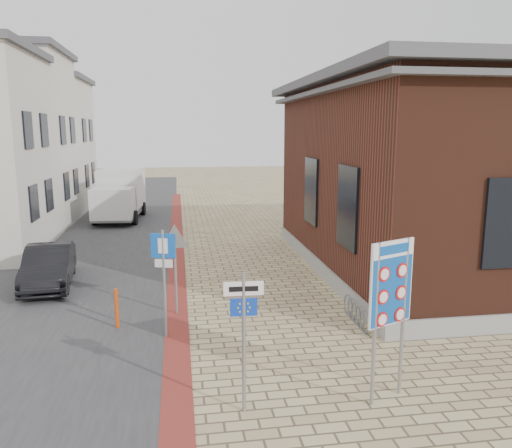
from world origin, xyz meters
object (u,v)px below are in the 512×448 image
object	(u,v)px
sedan	(49,266)
essen_sign	(244,320)
box_truck	(120,194)
border_sign	(391,286)
parking_sign	(164,265)
bollard	(117,309)

from	to	relation	value
sedan	essen_sign	xyz separation A→B (m)	(5.29, -8.34, 1.07)
sedan	box_truck	world-z (taller)	box_truck
border_sign	parking_sign	xyz separation A→B (m)	(-4.15, 3.50, -0.37)
sedan	border_sign	size ratio (longest dim) A/B	1.29
box_truck	essen_sign	bearing A→B (deg)	-73.96
essen_sign	parking_sign	world-z (taller)	parking_sign
bollard	border_sign	bearing A→B (deg)	-38.56
border_sign	bollard	world-z (taller)	border_sign
parking_sign	bollard	xyz separation A→B (m)	(-1.24, 0.80, -1.32)
border_sign	essen_sign	xyz separation A→B (m)	(-2.70, 0.00, -0.49)
bollard	parking_sign	bearing A→B (deg)	-32.76
box_truck	border_sign	xyz separation A→B (m)	(7.02, -20.57, 0.76)
parking_sign	bollard	distance (m)	1.98
essen_sign	bollard	bearing A→B (deg)	123.88
border_sign	bollard	size ratio (longest dim) A/B	2.92
box_truck	parking_sign	xyz separation A→B (m)	(2.86, -17.07, 0.39)
essen_sign	bollard	size ratio (longest dim) A/B	2.46
sedan	essen_sign	distance (m)	9.94
parking_sign	bollard	world-z (taller)	parking_sign
sedan	essen_sign	size ratio (longest dim) A/B	1.53
border_sign	box_truck	bearing A→B (deg)	84.95
border_sign	bollard	bearing A→B (deg)	117.56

